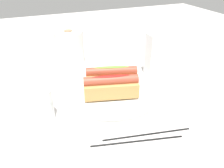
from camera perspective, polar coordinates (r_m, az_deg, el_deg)
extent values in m
plane|color=beige|center=(0.72, -1.52, -3.46)|extent=(2.40, 2.40, 0.00)
cylinder|color=white|center=(0.70, 0.00, -2.91)|extent=(0.27, 0.27, 0.03)
torus|color=white|center=(0.69, 0.00, -1.88)|extent=(0.27, 0.27, 0.01)
cube|color=tan|center=(0.65, 0.13, -1.17)|extent=(0.16, 0.09, 0.04)
cylinder|color=#A84733|center=(0.64, 0.14, 0.98)|extent=(0.15, 0.06, 0.03)
ellipsoid|color=red|center=(0.64, 0.14, 1.91)|extent=(0.11, 0.04, 0.01)
cube|color=tan|center=(0.70, -0.13, 1.09)|extent=(0.16, 0.09, 0.04)
cylinder|color=#A84733|center=(0.69, -0.13, 3.13)|extent=(0.15, 0.07, 0.03)
ellipsoid|color=olive|center=(0.68, -0.13, 4.01)|extent=(0.11, 0.04, 0.01)
cylinder|color=white|center=(0.63, -17.11, -4.98)|extent=(0.07, 0.07, 0.09)
cylinder|color=silver|center=(0.64, -16.85, -6.51)|extent=(0.06, 0.06, 0.04)
cylinder|color=white|center=(0.94, -10.26, 8.68)|extent=(0.11, 0.11, 0.13)
cylinder|color=#997A5B|center=(0.92, -10.63, 12.60)|extent=(0.03, 0.03, 0.00)
cube|color=white|center=(0.86, 11.81, 7.27)|extent=(0.11, 0.05, 0.15)
cylinder|color=black|center=(0.59, 8.52, -11.87)|extent=(0.22, 0.05, 0.01)
cylinder|color=black|center=(0.57, 6.45, -13.42)|extent=(0.22, 0.06, 0.01)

